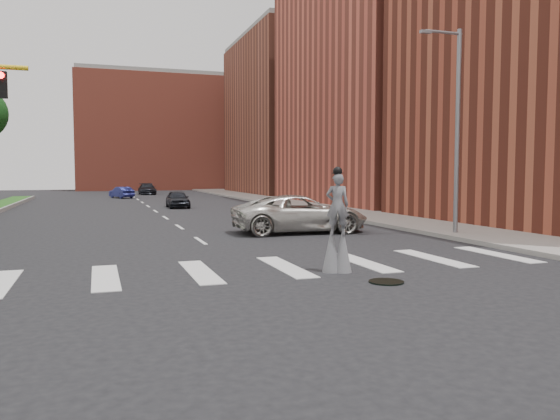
{
  "coord_description": "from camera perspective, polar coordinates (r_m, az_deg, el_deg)",
  "views": [
    {
      "loc": [
        -4.03,
        -14.28,
        2.85
      ],
      "look_at": [
        1.21,
        1.26,
        1.7
      ],
      "focal_mm": 35.0,
      "sensor_mm": 36.0,
      "label": 1
    }
  ],
  "objects": [
    {
      "name": "ground_plane",
      "position": [
        15.1,
        -2.83,
        -6.87
      ],
      "size": [
        160.0,
        160.0,
        0.0
      ],
      "primitive_type": "plane",
      "color": "black",
      "rests_on": "ground"
    },
    {
      "name": "sidewalk_right",
      "position": [
        42.7,
        4.19,
        0.29
      ],
      "size": [
        5.0,
        90.0,
        0.18
      ],
      "primitive_type": "cube",
      "color": "gray",
      "rests_on": "ground"
    },
    {
      "name": "manhole",
      "position": [
        14.43,
        11.05,
        -7.37
      ],
      "size": [
        0.9,
        0.9,
        0.04
      ],
      "primitive_type": "cylinder",
      "color": "black",
      "rests_on": "ground"
    },
    {
      "name": "building_mid",
      "position": [
        52.17,
        12.0,
        14.02
      ],
      "size": [
        16.0,
        22.0,
        24.0
      ],
      "primitive_type": "cube",
      "color": "#B74D39",
      "rests_on": "ground"
    },
    {
      "name": "building_far",
      "position": [
        73.42,
        2.27,
        9.59
      ],
      "size": [
        16.0,
        22.0,
        20.0
      ],
      "primitive_type": "cube",
      "color": "brown",
      "rests_on": "ground"
    },
    {
      "name": "building_backdrop",
      "position": [
        93.02,
        -12.51,
        7.7
      ],
      "size": [
        26.0,
        14.0,
        18.0
      ],
      "primitive_type": "cube",
      "color": "#B74D39",
      "rests_on": "ground"
    },
    {
      "name": "streetlight",
      "position": [
        25.26,
        17.88,
        8.46
      ],
      "size": [
        2.05,
        0.2,
        9.0
      ],
      "color": "slate",
      "rests_on": "ground"
    },
    {
      "name": "stilt_performer",
      "position": [
        15.53,
        6.0,
        -2.15
      ],
      "size": [
        0.82,
        0.64,
        3.0
      ],
      "rotation": [
        0.0,
        0.0,
        2.75
      ],
      "color": "#342314",
      "rests_on": "ground"
    },
    {
      "name": "suv_crossing",
      "position": [
        25.63,
        2.11,
        -0.4
      ],
      "size": [
        6.45,
        3.15,
        1.77
      ],
      "primitive_type": "imported",
      "rotation": [
        0.0,
        0.0,
        1.54
      ],
      "color": "beige",
      "rests_on": "ground"
    },
    {
      "name": "car_near",
      "position": [
        44.19,
        -10.65,
        1.13
      ],
      "size": [
        1.66,
        4.03,
        1.37
      ],
      "primitive_type": "imported",
      "rotation": [
        0.0,
        0.0,
        -0.01
      ],
      "color": "black",
      "rests_on": "ground"
    },
    {
      "name": "car_mid",
      "position": [
        61.75,
        -16.23,
        1.77
      ],
      "size": [
        2.65,
        3.96,
        1.23
      ],
      "primitive_type": "imported",
      "rotation": [
        0.0,
        0.0,
        3.54
      ],
      "color": "navy",
      "rests_on": "ground"
    },
    {
      "name": "car_far",
      "position": [
        71.05,
        -13.71,
        2.16
      ],
      "size": [
        2.02,
        4.9,
        1.42
      ],
      "primitive_type": "imported",
      "rotation": [
        0.0,
        0.0,
        -0.01
      ],
      "color": "black",
      "rests_on": "ground"
    }
  ]
}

